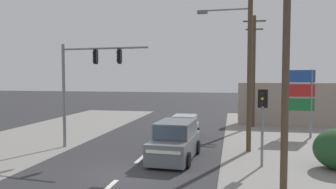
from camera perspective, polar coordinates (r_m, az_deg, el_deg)
ground_plane at (r=14.42m, az=-7.80°, el=-13.58°), size 140.00×140.00×0.00m
lane_dash_mid at (r=17.19m, az=-4.49°, el=-10.79°), size 0.20×2.40×0.01m
lane_dash_far at (r=21.93m, az=-0.92°, el=-7.71°), size 0.20×2.40×0.01m
kerb_left_verge at (r=21.85m, az=-25.94°, el=-8.06°), size 8.00×40.00×0.02m
utility_pole_foreground_right at (r=12.49m, az=19.35°, el=9.78°), size 3.78×0.34×10.51m
utility_pole_midground_right at (r=18.45m, az=13.69°, el=8.19°), size 3.78×0.44×10.84m
utility_pole_background_right at (r=27.47m, az=14.71°, el=4.34°), size 1.80×0.26×9.03m
traffic_signal_mast at (r=19.22m, az=-14.51°, el=3.07°), size 5.28×0.62×6.00m
pedestal_signal_right_kerb at (r=15.51m, az=16.14°, el=-3.37°), size 0.43×0.31×3.56m
shopping_plaza_sign at (r=23.74m, az=21.72°, el=0.14°), size 2.10×0.16×4.60m
shopfront_wall_far at (r=29.86m, az=23.70°, el=-1.59°), size 12.00×1.00×3.60m
suv_receding_far at (r=16.61m, az=1.24°, el=-8.17°), size 2.25×4.63×1.90m
hatchback_oncoming_mid at (r=22.00m, az=2.84°, el=-5.83°), size 1.81×3.66×1.53m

